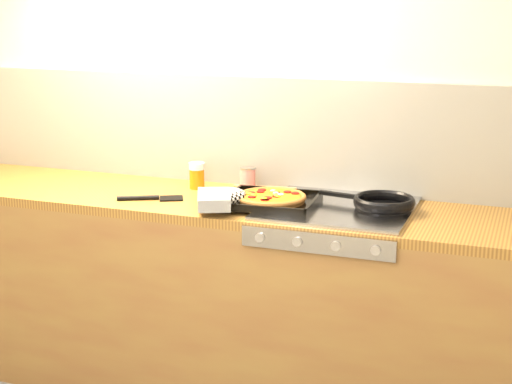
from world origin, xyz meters
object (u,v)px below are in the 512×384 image
at_px(frying_pan, 383,203).
at_px(juice_glass, 197,175).
at_px(pizza_on_tray, 256,198).
at_px(tomato_can, 248,179).

bearing_deg(frying_pan, juice_glass, 173.05).
xyz_separation_m(frying_pan, juice_glass, (-0.87, 0.11, 0.02)).
distance_m(frying_pan, juice_glass, 0.88).
xyz_separation_m(pizza_on_tray, frying_pan, (0.50, 0.12, -0.00)).
bearing_deg(pizza_on_tray, juice_glass, 148.28).
xyz_separation_m(pizza_on_tray, juice_glass, (-0.37, 0.23, 0.02)).
bearing_deg(tomato_can, pizza_on_tray, -63.21).
distance_m(pizza_on_tray, frying_pan, 0.52).
bearing_deg(juice_glass, pizza_on_tray, -31.72).
height_order(tomato_can, juice_glass, juice_glass).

